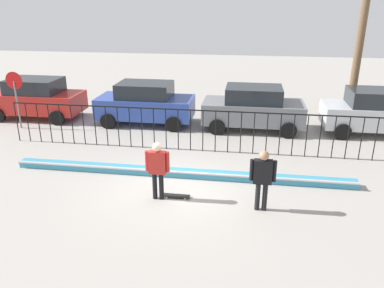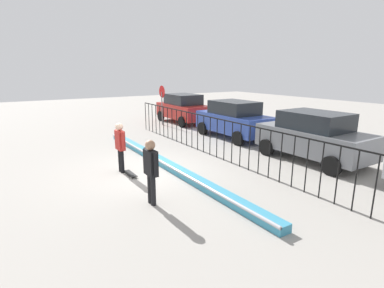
{
  "view_description": "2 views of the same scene",
  "coord_description": "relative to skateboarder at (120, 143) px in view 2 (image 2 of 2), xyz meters",
  "views": [
    {
      "loc": [
        2.07,
        -10.06,
        5.36
      ],
      "look_at": [
        0.26,
        1.89,
        0.77
      ],
      "focal_mm": 35.68,
      "sensor_mm": 36.0,
      "label": 1
    },
    {
      "loc": [
        9.23,
        -3.77,
        3.4
      ],
      "look_at": [
        0.38,
        1.82,
        0.82
      ],
      "focal_mm": 27.83,
      "sensor_mm": 36.0,
      "label": 2
    }
  ],
  "objects": [
    {
      "name": "skateboard",
      "position": [
        0.49,
        0.13,
        -0.97
      ],
      "size": [
        0.8,
        0.2,
        0.07
      ],
      "rotation": [
        0.0,
        0.0,
        -0.02
      ],
      "color": "black",
      "rests_on": "ground"
    },
    {
      "name": "perimeter_fence",
      "position": [
        0.33,
        3.84,
        -0.03
      ],
      "size": [
        14.04,
        0.04,
        1.6
      ],
      "color": "black",
      "rests_on": "ground"
    },
    {
      "name": "parked_car_blue",
      "position": [
        -2.2,
        6.84,
        -0.06
      ],
      "size": [
        4.3,
        2.12,
        1.9
      ],
      "rotation": [
        0.0,
        0.0,
        0.07
      ],
      "color": "#2D479E",
      "rests_on": "ground"
    },
    {
      "name": "stop_sign",
      "position": [
        -7.54,
        5.38,
        0.59
      ],
      "size": [
        0.76,
        0.07,
        2.5
      ],
      "color": "slate",
      "rests_on": "ground"
    },
    {
      "name": "skateboarder",
      "position": [
        0.0,
        0.0,
        0.0
      ],
      "size": [
        0.69,
        0.26,
        1.72
      ],
      "rotation": [
        0.0,
        0.0,
        -0.52
      ],
      "color": "black",
      "rests_on": "ground"
    },
    {
      "name": "parked_car_red",
      "position": [
        -7.58,
        6.96,
        -0.06
      ],
      "size": [
        4.3,
        2.12,
        1.9
      ],
      "rotation": [
        0.0,
        0.0,
        0.03
      ],
      "color": "#B2231E",
      "rests_on": "ground"
    },
    {
      "name": "ground_plane",
      "position": [
        0.33,
        0.61,
        -1.03
      ],
      "size": [
        60.0,
        60.0,
        0.0
      ],
      "primitive_type": "plane",
      "color": "#9E9991"
    },
    {
      "name": "camera_operator",
      "position": [
        2.89,
        -0.19,
        0.0
      ],
      "size": [
        0.7,
        0.26,
        1.72
      ],
      "rotation": [
        0.0,
        0.0,
        2.95
      ],
      "color": "black",
      "rests_on": "ground"
    },
    {
      "name": "bowl_coping_ledge",
      "position": [
        0.33,
        1.54,
        -0.91
      ],
      "size": [
        11.0,
        0.41,
        0.27
      ],
      "color": "teal",
      "rests_on": "ground"
    },
    {
      "name": "parked_car_gray",
      "position": [
        2.63,
        6.73,
        -0.06
      ],
      "size": [
        4.3,
        2.12,
        1.9
      ],
      "rotation": [
        0.0,
        0.0,
        -0.06
      ],
      "color": "slate",
      "rests_on": "ground"
    }
  ]
}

